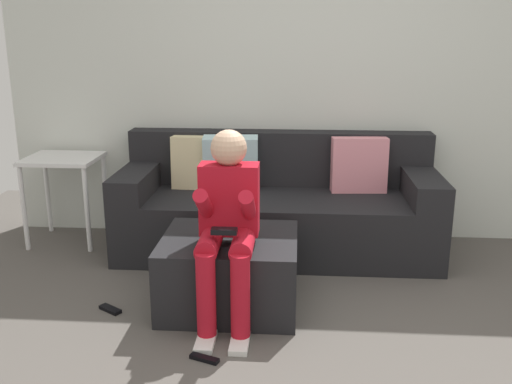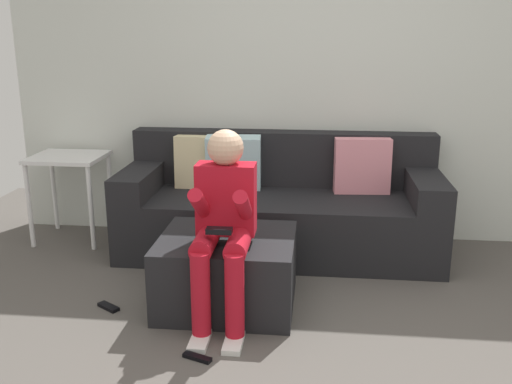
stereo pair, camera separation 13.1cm
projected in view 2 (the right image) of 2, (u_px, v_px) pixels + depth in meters
The scene contains 8 objects.
ground_plane at pixel (308, 376), 2.84m from camera, with size 6.34×6.34×0.00m, color #544F49.
wall_back at pixel (318, 81), 4.51m from camera, with size 4.88×0.10×2.51m, color silver.
couch_sectional at pixel (279, 208), 4.39m from camera, with size 2.36×0.86×0.87m.
ottoman at pixel (227, 271), 3.53m from camera, with size 0.81×0.71×0.44m, color black.
person_seated at pixel (223, 220), 3.23m from camera, with size 0.34×0.61×1.11m.
side_table at pixel (69, 170), 4.56m from camera, with size 0.55×0.49×0.69m.
remote_near_ottoman at pixel (197, 357), 2.98m from camera, with size 0.16×0.04×0.02m, color black.
remote_by_storage_bin at pixel (109, 307), 3.52m from camera, with size 0.16×0.05×0.02m, color black.
Camera 2 is at (0.01, -2.50, 1.64)m, focal length 40.59 mm.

